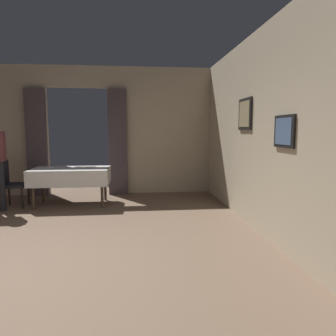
% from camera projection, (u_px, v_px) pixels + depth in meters
% --- Properties ---
extents(ground, '(10.08, 10.08, 0.00)m').
position_uv_depth(ground, '(17.00, 268.00, 3.49)').
color(ground, '#7A604C').
extents(wall_right, '(0.16, 8.40, 3.00)m').
position_uv_depth(wall_right, '(299.00, 131.00, 3.65)').
color(wall_right, beige).
rests_on(wall_right, ground).
extents(wall_back, '(6.40, 0.27, 3.00)m').
position_uv_depth(wall_back, '(78.00, 131.00, 7.44)').
color(wall_back, beige).
rests_on(wall_back, ground).
extents(dining_table_mid, '(1.54, 0.92, 0.75)m').
position_uv_depth(dining_table_mid, '(71.00, 173.00, 6.44)').
color(dining_table_mid, '#4C3D2D').
rests_on(dining_table_mid, ground).
extents(chair_mid_left, '(0.44, 0.44, 0.93)m').
position_uv_depth(chair_mid_left, '(10.00, 181.00, 6.25)').
color(chair_mid_left, black).
rests_on(chair_mid_left, ground).
extents(plate_mid_a, '(0.24, 0.24, 0.01)m').
position_uv_depth(plate_mid_a, '(80.00, 166.00, 6.70)').
color(plate_mid_a, white).
rests_on(plate_mid_a, dining_table_mid).
extents(plate_mid_b, '(0.24, 0.24, 0.01)m').
position_uv_depth(plate_mid_b, '(90.00, 167.00, 6.55)').
color(plate_mid_b, white).
rests_on(plate_mid_b, dining_table_mid).
extents(plate_mid_c, '(0.24, 0.24, 0.01)m').
position_uv_depth(plate_mid_c, '(49.00, 167.00, 6.55)').
color(plate_mid_c, white).
rests_on(plate_mid_c, dining_table_mid).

